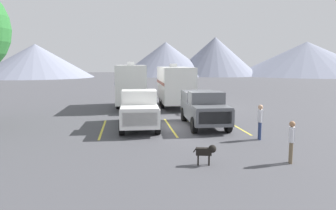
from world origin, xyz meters
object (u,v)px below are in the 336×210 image
object	(u,v)px
camper_trailer_a	(131,84)
person_b	(292,139)
camper_trailer_b	(175,84)
pickup_truck_a	(139,108)
person_a	(260,120)
pickup_truck_b	(204,107)
dog	(207,151)

from	to	relation	value
camper_trailer_a	person_b	xyz separation A→B (m)	(5.76, -16.14, -1.12)
camper_trailer_a	camper_trailer_b	distance (m)	3.77
pickup_truck_a	person_a	bearing A→B (deg)	-34.25
pickup_truck_b	dog	xyz separation A→B (m)	(-1.68, -7.35, -0.61)
camper_trailer_a	person_a	size ratio (longest dim) A/B	4.26
pickup_truck_a	person_a	size ratio (longest dim) A/B	3.26
camper_trailer_a	person_b	bearing A→B (deg)	-70.37
pickup_truck_a	camper_trailer_a	distance (m)	8.51
pickup_truck_a	dog	world-z (taller)	pickup_truck_a
person_a	camper_trailer_a	bearing A→B (deg)	116.32
person_b	camper_trailer_b	bearing A→B (deg)	97.07
camper_trailer_b	dog	size ratio (longest dim) A/B	9.42
camper_trailer_b	dog	bearing A→B (deg)	-94.42
pickup_truck_b	camper_trailer_a	world-z (taller)	camper_trailer_a
camper_trailer_b	person_b	world-z (taller)	camper_trailer_b
pickup_truck_b	person_a	xyz separation A→B (m)	(1.92, -3.82, -0.14)
person_b	pickup_truck_a	bearing A→B (deg)	125.24
camper_trailer_a	dog	size ratio (longest dim) A/B	8.73
pickup_truck_b	camper_trailer_a	size ratio (longest dim) A/B	0.72
camper_trailer_a	person_b	size ratio (longest dim) A/B	4.60
pickup_truck_b	pickup_truck_a	bearing A→B (deg)	178.02
camper_trailer_a	dog	distance (m)	16.22
pickup_truck_a	person_b	bearing A→B (deg)	-54.76
pickup_truck_b	person_b	bearing A→B (deg)	-78.53
pickup_truck_a	person_b	world-z (taller)	pickup_truck_a
pickup_truck_a	camper_trailer_a	world-z (taller)	camper_trailer_a
pickup_truck_b	person_a	size ratio (longest dim) A/B	3.06
dog	pickup_truck_a	bearing A→B (deg)	106.50
person_b	person_a	bearing A→B (deg)	84.07
dog	camper_trailer_b	bearing A→B (deg)	85.58
pickup_truck_b	camper_trailer_a	distance (m)	9.62
camper_trailer_a	dog	world-z (taller)	camper_trailer_a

